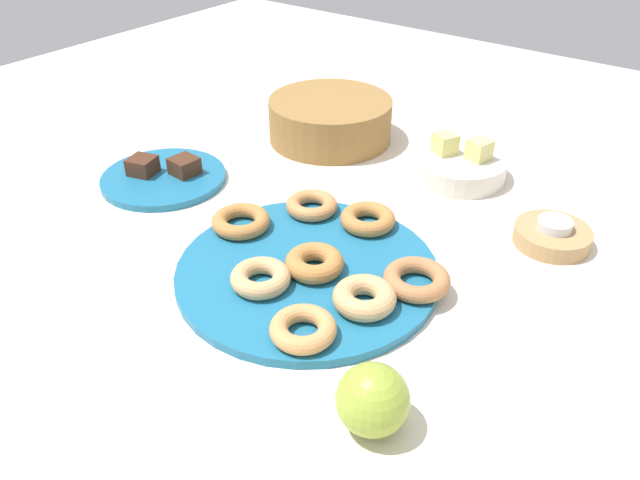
# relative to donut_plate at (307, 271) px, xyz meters

# --- Properties ---
(ground_plane) EXTENTS (2.40, 2.40, 0.00)m
(ground_plane) POSITION_rel_donut_plate_xyz_m (0.00, 0.00, -0.01)
(ground_plane) COLOR beige
(donut_plate) EXTENTS (0.37, 0.37, 0.01)m
(donut_plate) POSITION_rel_donut_plate_xyz_m (0.00, 0.00, 0.00)
(donut_plate) COLOR #1E6B93
(donut_plate) RESTS_ON ground_plane
(donut_0) EXTENTS (0.10, 0.10, 0.02)m
(donut_0) POSITION_rel_donut_plate_xyz_m (0.14, 0.05, 0.02)
(donut_0) COLOR #B27547
(donut_0) RESTS_ON donut_plate
(donut_1) EXTENTS (0.10, 0.10, 0.02)m
(donut_1) POSITION_rel_donut_plate_xyz_m (-0.03, -0.07, 0.02)
(donut_1) COLOR tan
(donut_1) RESTS_ON donut_plate
(donut_2) EXTENTS (0.09, 0.09, 0.03)m
(donut_2) POSITION_rel_donut_plate_xyz_m (0.11, -0.02, 0.02)
(donut_2) COLOR tan
(donut_2) RESTS_ON donut_plate
(donut_3) EXTENTS (0.11, 0.11, 0.03)m
(donut_3) POSITION_rel_donut_plate_xyz_m (0.01, -0.00, 0.02)
(donut_3) COLOR #BC7A3D
(donut_3) RESTS_ON donut_plate
(donut_4) EXTENTS (0.09, 0.09, 0.02)m
(donut_4) POSITION_rel_donut_plate_xyz_m (0.01, 0.14, 0.02)
(donut_4) COLOR #BC7A3D
(donut_4) RESTS_ON donut_plate
(donut_5) EXTENTS (0.11, 0.11, 0.02)m
(donut_5) POSITION_rel_donut_plate_xyz_m (0.08, -0.11, 0.02)
(donut_5) COLOR tan
(donut_5) RESTS_ON donut_plate
(donut_6) EXTENTS (0.12, 0.12, 0.02)m
(donut_6) POSITION_rel_donut_plate_xyz_m (-0.14, 0.02, 0.02)
(donut_6) COLOR #BC7A3D
(donut_6) RESTS_ON donut_plate
(donut_7) EXTENTS (0.12, 0.12, 0.02)m
(donut_7) POSITION_rel_donut_plate_xyz_m (-0.09, 0.12, 0.02)
(donut_7) COLOR #C6844C
(donut_7) RESTS_ON donut_plate
(cake_plate) EXTENTS (0.22, 0.22, 0.01)m
(cake_plate) POSITION_rel_donut_plate_xyz_m (-0.37, 0.07, -0.00)
(cake_plate) COLOR #1E6B93
(cake_plate) RESTS_ON ground_plane
(brownie_near) EXTENTS (0.05, 0.05, 0.03)m
(brownie_near) POSITION_rel_donut_plate_xyz_m (-0.41, 0.05, 0.02)
(brownie_near) COLOR #472819
(brownie_near) RESTS_ON cake_plate
(brownie_far) EXTENTS (0.05, 0.05, 0.03)m
(brownie_far) POSITION_rel_donut_plate_xyz_m (-0.35, 0.09, 0.02)
(brownie_far) COLOR #472819
(brownie_far) RESTS_ON cake_plate
(candle_holder) EXTENTS (0.11, 0.11, 0.03)m
(candle_holder) POSITION_rel_donut_plate_xyz_m (0.25, 0.28, 0.01)
(candle_holder) COLOR tan
(candle_holder) RESTS_ON ground_plane
(tealight) EXTENTS (0.05, 0.05, 0.01)m
(tealight) POSITION_rel_donut_plate_xyz_m (0.25, 0.28, 0.03)
(tealight) COLOR silver
(tealight) RESTS_ON candle_holder
(basket) EXTENTS (0.34, 0.34, 0.08)m
(basket) POSITION_rel_donut_plate_xyz_m (-0.24, 0.39, 0.03)
(basket) COLOR olive
(basket) RESTS_ON ground_plane
(fruit_bowl) EXTENTS (0.17, 0.17, 0.04)m
(fruit_bowl) POSITION_rel_donut_plate_xyz_m (0.04, 0.40, 0.01)
(fruit_bowl) COLOR silver
(fruit_bowl) RESTS_ON ground_plane
(melon_chunk_left) EXTENTS (0.05, 0.05, 0.04)m
(melon_chunk_left) POSITION_rel_donut_plate_xyz_m (0.01, 0.40, 0.05)
(melon_chunk_left) COLOR #DBD67A
(melon_chunk_left) RESTS_ON fruit_bowl
(melon_chunk_right) EXTENTS (0.05, 0.05, 0.04)m
(melon_chunk_right) POSITION_rel_donut_plate_xyz_m (0.06, 0.41, 0.05)
(melon_chunk_right) COLOR #DBD67A
(melon_chunk_right) RESTS_ON fruit_bowl
(apple) EXTENTS (0.08, 0.08, 0.08)m
(apple) POSITION_rel_donut_plate_xyz_m (0.22, -0.17, 0.03)
(apple) COLOR #93AD38
(apple) RESTS_ON ground_plane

